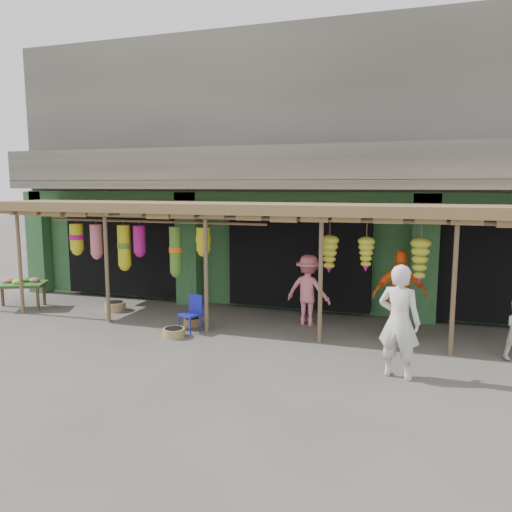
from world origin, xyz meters
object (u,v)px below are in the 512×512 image
(person_vendor, at_px, (400,296))
(person_shopper, at_px, (308,290))
(blue_chair, at_px, (192,311))
(flower_table, at_px, (20,284))
(person_front, at_px, (399,322))

(person_vendor, height_order, person_shopper, person_vendor)
(blue_chair, distance_m, person_shopper, 2.66)
(flower_table, relative_size, person_shopper, 0.92)
(blue_chair, xyz_separation_m, person_front, (4.39, -1.38, 0.50))
(flower_table, xyz_separation_m, person_vendor, (9.53, 0.12, 0.33))
(flower_table, height_order, person_front, person_front)
(flower_table, height_order, blue_chair, blue_chair)
(blue_chair, height_order, person_shopper, person_shopper)
(blue_chair, xyz_separation_m, person_shopper, (2.30, 1.28, 0.36))
(blue_chair, relative_size, person_front, 0.42)
(person_shopper, bearing_deg, person_front, 138.73)
(flower_table, bearing_deg, person_shopper, -18.70)
(person_front, distance_m, person_vendor, 2.05)
(flower_table, xyz_separation_m, person_front, (9.58, -1.93, 0.33))
(person_front, bearing_deg, flower_table, 4.65)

